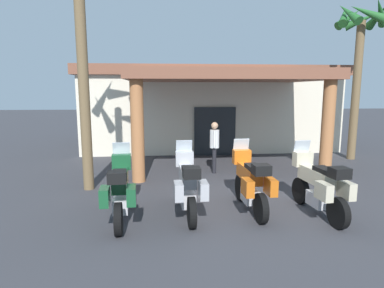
{
  "coord_description": "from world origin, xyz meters",
  "views": [
    {
      "loc": [
        -1.94,
        -8.1,
        2.85
      ],
      "look_at": [
        -1.28,
        1.82,
        1.2
      ],
      "focal_mm": 30.85,
      "sensor_mm": 36.0,
      "label": 1
    }
  ],
  "objects_px": {
    "motel_building": "(206,106)",
    "palm_tree_roadside": "(80,9)",
    "pedestrian": "(214,143)",
    "motorcycle_cream": "(319,185)",
    "motorcycle_orange": "(251,182)",
    "motorcycle_silver": "(188,185)",
    "palm_tree_near_portico": "(359,41)",
    "motorcycle_green": "(120,190)"
  },
  "relations": [
    {
      "from": "motorcycle_silver",
      "to": "pedestrian",
      "type": "distance_m",
      "value": 4.01
    },
    {
      "from": "motorcycle_green",
      "to": "motorcycle_orange",
      "type": "relative_size",
      "value": 1.0
    },
    {
      "from": "motorcycle_silver",
      "to": "motorcycle_orange",
      "type": "distance_m",
      "value": 1.49
    },
    {
      "from": "pedestrian",
      "to": "motorcycle_silver",
      "type": "bearing_deg",
      "value": 81.67
    },
    {
      "from": "motel_building",
      "to": "motorcycle_orange",
      "type": "xyz_separation_m",
      "value": [
        -0.0,
        -9.63,
        -1.32
      ]
    },
    {
      "from": "motorcycle_silver",
      "to": "palm_tree_roadside",
      "type": "bearing_deg",
      "value": 48.36
    },
    {
      "from": "motorcycle_green",
      "to": "palm_tree_near_portico",
      "type": "bearing_deg",
      "value": -59.77
    },
    {
      "from": "motorcycle_green",
      "to": "motorcycle_silver",
      "type": "xyz_separation_m",
      "value": [
        1.49,
        0.25,
        0.0
      ]
    },
    {
      "from": "motel_building",
      "to": "motorcycle_cream",
      "type": "xyz_separation_m",
      "value": [
        1.48,
        -10.0,
        -1.32
      ]
    },
    {
      "from": "motorcycle_silver",
      "to": "motorcycle_cream",
      "type": "relative_size",
      "value": 1.0
    },
    {
      "from": "motorcycle_silver",
      "to": "palm_tree_near_portico",
      "type": "bearing_deg",
      "value": -54.1
    },
    {
      "from": "motel_building",
      "to": "motorcycle_green",
      "type": "distance_m",
      "value": 10.55
    },
    {
      "from": "motorcycle_green",
      "to": "motorcycle_orange",
      "type": "xyz_separation_m",
      "value": [
        2.97,
        0.4,
        0.0
      ]
    },
    {
      "from": "motel_building",
      "to": "motorcycle_green",
      "type": "bearing_deg",
      "value": -107.79
    },
    {
      "from": "motorcycle_green",
      "to": "motorcycle_cream",
      "type": "bearing_deg",
      "value": -94.36
    },
    {
      "from": "motorcycle_orange",
      "to": "motorcycle_cream",
      "type": "distance_m",
      "value": 1.53
    },
    {
      "from": "motorcycle_green",
      "to": "motorcycle_orange",
      "type": "height_order",
      "value": "same"
    },
    {
      "from": "motorcycle_orange",
      "to": "palm_tree_near_portico",
      "type": "distance_m",
      "value": 8.87
    },
    {
      "from": "motorcycle_silver",
      "to": "palm_tree_roadside",
      "type": "height_order",
      "value": "palm_tree_roadside"
    },
    {
      "from": "palm_tree_near_portico",
      "to": "motorcycle_green",
      "type": "bearing_deg",
      "value": -145.04
    },
    {
      "from": "palm_tree_roadside",
      "to": "palm_tree_near_portico",
      "type": "bearing_deg",
      "value": 19.89
    },
    {
      "from": "motorcycle_orange",
      "to": "motorcycle_cream",
      "type": "bearing_deg",
      "value": -107.94
    },
    {
      "from": "motorcycle_cream",
      "to": "palm_tree_near_portico",
      "type": "bearing_deg",
      "value": -41.19
    },
    {
      "from": "motorcycle_orange",
      "to": "pedestrian",
      "type": "distance_m",
      "value": 3.72
    },
    {
      "from": "motorcycle_green",
      "to": "motorcycle_cream",
      "type": "distance_m",
      "value": 4.46
    },
    {
      "from": "pedestrian",
      "to": "palm_tree_near_portico",
      "type": "distance_m",
      "value": 7.27
    },
    {
      "from": "motorcycle_orange",
      "to": "motorcycle_cream",
      "type": "xyz_separation_m",
      "value": [
        1.49,
        -0.37,
        0.0
      ]
    },
    {
      "from": "motorcycle_cream",
      "to": "palm_tree_roadside",
      "type": "height_order",
      "value": "palm_tree_roadside"
    },
    {
      "from": "palm_tree_roadside",
      "to": "motorcycle_green",
      "type": "bearing_deg",
      "value": -62.66
    },
    {
      "from": "motel_building",
      "to": "palm_tree_roadside",
      "type": "height_order",
      "value": "palm_tree_roadside"
    },
    {
      "from": "motorcycle_cream",
      "to": "pedestrian",
      "type": "height_order",
      "value": "pedestrian"
    },
    {
      "from": "motorcycle_silver",
      "to": "palm_tree_near_portico",
      "type": "height_order",
      "value": "palm_tree_near_portico"
    },
    {
      "from": "motorcycle_orange",
      "to": "palm_tree_near_portico",
      "type": "bearing_deg",
      "value": -48.92
    },
    {
      "from": "motorcycle_cream",
      "to": "pedestrian",
      "type": "xyz_separation_m",
      "value": [
        -1.85,
        4.06,
        0.32
      ]
    },
    {
      "from": "palm_tree_roadside",
      "to": "palm_tree_near_portico",
      "type": "relative_size",
      "value": 1.05
    },
    {
      "from": "motel_building",
      "to": "pedestrian",
      "type": "relative_size",
      "value": 6.95
    },
    {
      "from": "pedestrian",
      "to": "motorcycle_orange",
      "type": "bearing_deg",
      "value": 103.6
    },
    {
      "from": "motel_building",
      "to": "palm_tree_roadside",
      "type": "xyz_separation_m",
      "value": [
        -4.23,
        -7.6,
        2.95
      ]
    },
    {
      "from": "motorcycle_silver",
      "to": "motorcycle_orange",
      "type": "relative_size",
      "value": 1.0
    },
    {
      "from": "motorcycle_silver",
      "to": "palm_tree_roadside",
      "type": "xyz_separation_m",
      "value": [
        -2.74,
        2.18,
        4.27
      ]
    },
    {
      "from": "motorcycle_cream",
      "to": "motel_building",
      "type": "bearing_deg",
      "value": 1.82
    },
    {
      "from": "motorcycle_silver",
      "to": "motorcycle_orange",
      "type": "xyz_separation_m",
      "value": [
        1.49,
        0.15,
        0.0
      ]
    }
  ]
}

